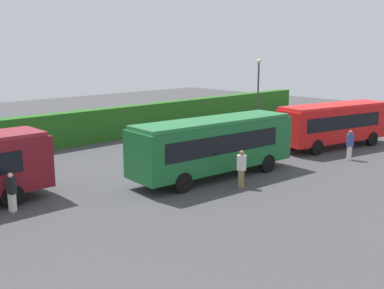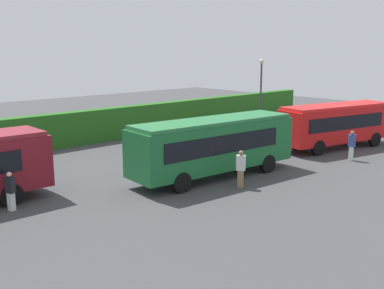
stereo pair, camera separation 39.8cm
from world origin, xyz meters
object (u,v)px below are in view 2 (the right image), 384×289
at_px(person_center, 241,168).
at_px(traffic_cone, 306,127).
at_px(person_left, 10,190).
at_px(bus_green, 214,144).
at_px(bus_red, 337,123).
at_px(person_right, 352,145).
at_px(lamppost, 261,88).

bearing_deg(person_center, traffic_cone, 168.08).
xyz_separation_m(person_left, person_center, (9.57, -4.43, 0.09)).
bearing_deg(bus_green, traffic_cone, 21.75).
xyz_separation_m(bus_red, person_right, (-2.60, -2.54, -0.76)).
height_order(person_left, person_center, person_center).
bearing_deg(bus_red, person_center, -159.86).
bearing_deg(person_center, bus_red, 152.69).
height_order(bus_green, traffic_cone, bus_green).
xyz_separation_m(bus_green, traffic_cone, (15.90, 4.73, -1.50)).
relative_size(bus_red, traffic_cone, 15.15).
xyz_separation_m(bus_red, lamppost, (0.63, 7.11, 1.92)).
xyz_separation_m(traffic_cone, lamppost, (-3.88, 1.76, 3.36)).
distance_m(bus_green, person_left, 10.23).
relative_size(bus_red, lamppost, 1.54).
distance_m(person_left, lamppost, 22.54).
height_order(bus_green, person_right, bus_green).
distance_m(person_right, lamppost, 10.53).
distance_m(person_center, person_right, 9.20).
bearing_deg(person_right, person_center, -36.24).
bearing_deg(bus_red, bus_green, -170.68).
relative_size(bus_green, traffic_cone, 16.35).
relative_size(person_left, person_right, 0.92).
bearing_deg(bus_red, lamppost, 97.32).
xyz_separation_m(bus_green, bus_red, (11.38, -0.62, -0.06)).
xyz_separation_m(person_right, traffic_cone, (7.11, 7.89, -0.68)).
bearing_deg(bus_red, traffic_cone, 62.23).
xyz_separation_m(person_center, traffic_cone, (16.27, 6.94, -0.68)).
height_order(person_center, traffic_cone, person_center).
distance_m(bus_red, lamppost, 7.39).
xyz_separation_m(person_left, person_right, (18.73, -5.38, 0.08)).
bearing_deg(lamppost, bus_green, -151.61).
bearing_deg(person_center, lamppost, -179.94).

